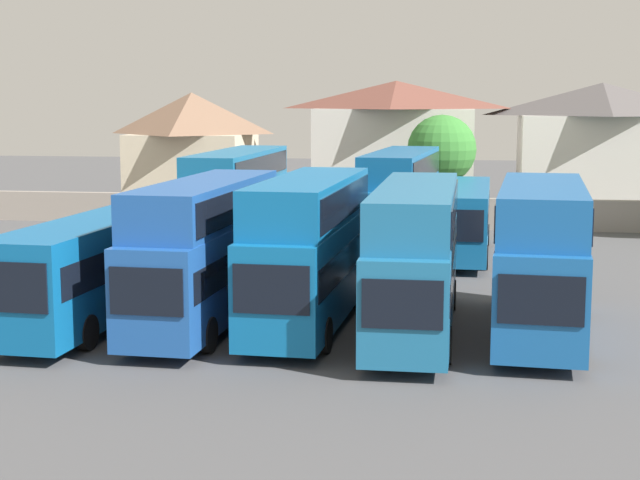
% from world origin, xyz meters
% --- Properties ---
extents(ground, '(140.00, 140.00, 0.00)m').
position_xyz_m(ground, '(0.00, 18.00, 0.00)').
color(ground, '#4C4C4F').
extents(depot_boundary_wall, '(56.00, 0.50, 1.80)m').
position_xyz_m(depot_boundary_wall, '(0.00, 25.63, 0.90)').
color(depot_boundary_wall, gray).
rests_on(depot_boundary_wall, ground).
extents(bus_1, '(3.22, 12.07, 3.54)m').
position_xyz_m(bus_1, '(-7.10, 0.19, 2.02)').
color(bus_1, '#0E5B9A').
rests_on(bus_1, ground).
extents(bus_2, '(2.89, 10.67, 4.85)m').
position_xyz_m(bus_2, '(-3.41, 0.09, 2.73)').
color(bus_2, '#1E51A2').
rests_on(bus_2, ground).
extents(bus_3, '(2.93, 10.41, 4.95)m').
position_xyz_m(bus_3, '(0.01, 0.48, 2.79)').
color(bus_3, '#0F61A0').
rests_on(bus_3, ground).
extents(bus_4, '(2.58, 11.67, 4.77)m').
position_xyz_m(bus_4, '(3.53, 0.22, 2.69)').
color(bus_4, '#1C6595').
rests_on(bus_4, ground).
extents(bus_5, '(3.29, 10.24, 4.85)m').
position_xyz_m(bus_5, '(7.49, 0.33, 2.73)').
color(bus_5, '#18589E').
rests_on(bus_5, ground).
extents(bus_6, '(2.90, 11.91, 4.96)m').
position_xyz_m(bus_6, '(-6.00, 15.56, 2.79)').
color(bus_6, '#156599').
rests_on(bus_6, ground).
extents(bus_7, '(2.81, 11.89, 3.52)m').
position_xyz_m(bus_7, '(-1.62, 15.44, 2.01)').
color(bus_7, '#0C5E98').
rests_on(bus_7, ground).
extents(bus_8, '(3.41, 11.15, 4.98)m').
position_xyz_m(bus_8, '(1.96, 16.02, 2.81)').
color(bus_8, '#125A96').
rests_on(bus_8, ground).
extents(bus_9, '(2.82, 11.63, 3.37)m').
position_xyz_m(bus_9, '(4.94, 15.86, 1.93)').
color(bus_9, '#135D97').
rests_on(bus_9, ground).
extents(house_terrace_left, '(8.06, 7.59, 7.87)m').
position_xyz_m(house_terrace_left, '(-13.44, 33.69, 4.02)').
color(house_terrace_left, beige).
rests_on(house_terrace_left, ground).
extents(house_terrace_centre, '(10.93, 7.54, 8.64)m').
position_xyz_m(house_terrace_centre, '(0.35, 34.92, 4.39)').
color(house_terrace_centre, silver).
rests_on(house_terrace_centre, ground).
extents(house_terrace_right, '(10.94, 7.37, 8.49)m').
position_xyz_m(house_terrace_right, '(13.76, 35.05, 4.32)').
color(house_terrace_right, silver).
rests_on(house_terrace_right, ground).
extents(tree_left_of_lot, '(4.14, 4.14, 6.53)m').
position_xyz_m(tree_left_of_lot, '(3.61, 28.13, 4.44)').
color(tree_left_of_lot, brown).
rests_on(tree_left_of_lot, ground).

